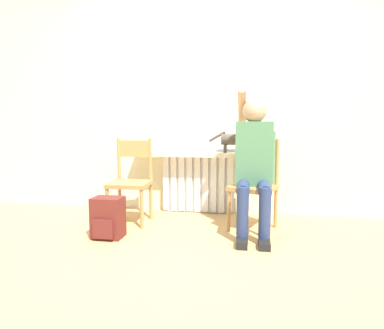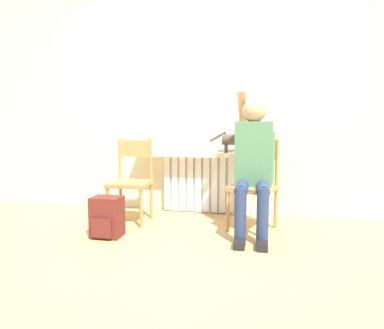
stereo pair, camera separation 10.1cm
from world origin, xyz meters
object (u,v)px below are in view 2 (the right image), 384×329
(chair_left, at_px, (131,180))
(person, at_px, (253,159))
(cat, at_px, (238,140))
(backpack, at_px, (107,217))
(chair_right, at_px, (254,184))

(chair_left, xyz_separation_m, person, (1.23, -0.11, 0.25))
(cat, bearing_deg, backpack, -139.81)
(person, xyz_separation_m, backpack, (-1.26, -0.40, -0.51))
(chair_right, xyz_separation_m, cat, (-0.18, 0.42, 0.41))
(person, bearing_deg, chair_left, 174.93)
(chair_left, height_order, chair_right, same)
(chair_left, xyz_separation_m, chair_right, (1.25, -0.00, 0.00))
(person, bearing_deg, cat, 107.78)
(person, height_order, backpack, person)
(backpack, bearing_deg, chair_right, 21.53)
(chair_left, relative_size, chair_right, 1.00)
(cat, xyz_separation_m, backpack, (-1.09, -0.92, -0.67))
(backpack, bearing_deg, person, 17.46)
(cat, bearing_deg, person, -72.22)
(person, xyz_separation_m, cat, (-0.17, 0.53, 0.16))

